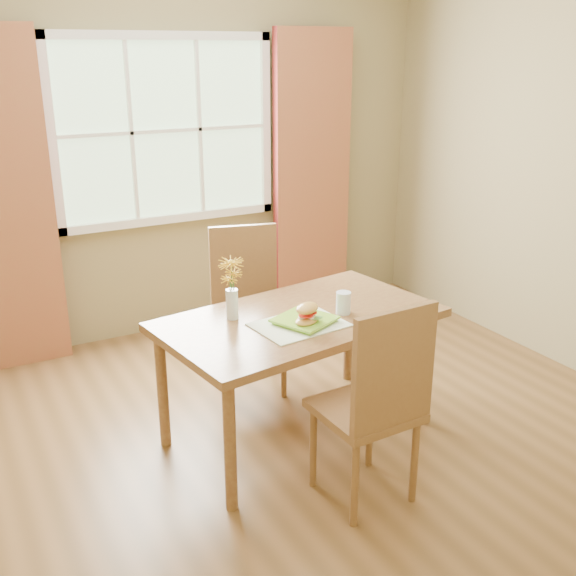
% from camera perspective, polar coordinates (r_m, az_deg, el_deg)
% --- Properties ---
extents(room, '(4.24, 3.84, 2.74)m').
position_cam_1_polar(room, '(3.27, 0.55, 7.30)').
color(room, brown).
rests_on(room, ground).
extents(window, '(1.62, 0.06, 1.32)m').
position_cam_1_polar(window, '(4.95, -10.33, 12.97)').
color(window, '#99BE90').
rests_on(window, room).
extents(curtain_left, '(0.65, 0.08, 2.20)m').
position_cam_1_polar(curtain_left, '(4.69, -23.14, 6.39)').
color(curtain_left, maroon).
rests_on(curtain_left, room).
extents(curtain_right, '(0.65, 0.08, 2.20)m').
position_cam_1_polar(curtain_right, '(5.40, 2.04, 9.51)').
color(curtain_right, maroon).
rests_on(curtain_right, room).
extents(dining_table, '(1.56, 1.02, 0.71)m').
position_cam_1_polar(dining_table, '(3.60, 0.99, -3.42)').
color(dining_table, brown).
rests_on(dining_table, room).
extents(chair_near, '(0.44, 0.44, 1.02)m').
position_cam_1_polar(chair_near, '(3.10, 7.58, -9.24)').
color(chair_near, brown).
rests_on(chair_near, room).
extents(chair_far, '(0.51, 0.51, 1.02)m').
position_cam_1_polar(chair_far, '(4.22, -3.48, -1.08)').
color(chair_far, brown).
rests_on(chair_far, room).
extents(placemat, '(0.48, 0.38, 0.01)m').
position_cam_1_polar(placemat, '(3.44, 0.95, -3.13)').
color(placemat, silver).
rests_on(placemat, dining_table).
extents(plate, '(0.35, 0.35, 0.01)m').
position_cam_1_polar(plate, '(3.46, 1.41, -2.83)').
color(plate, '#7DC130').
rests_on(plate, placemat).
extents(croissant_sandwich, '(0.18, 0.16, 0.11)m').
position_cam_1_polar(croissant_sandwich, '(3.39, 1.63, -2.22)').
color(croissant_sandwich, gold).
rests_on(croissant_sandwich, plate).
extents(water_glass, '(0.08, 0.08, 0.12)m').
position_cam_1_polar(water_glass, '(3.59, 4.71, -1.30)').
color(water_glass, silver).
rests_on(water_glass, dining_table).
extents(flower_vase, '(0.13, 0.13, 0.33)m').
position_cam_1_polar(flower_vase, '(3.47, -4.81, 0.45)').
color(flower_vase, silver).
rests_on(flower_vase, dining_table).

